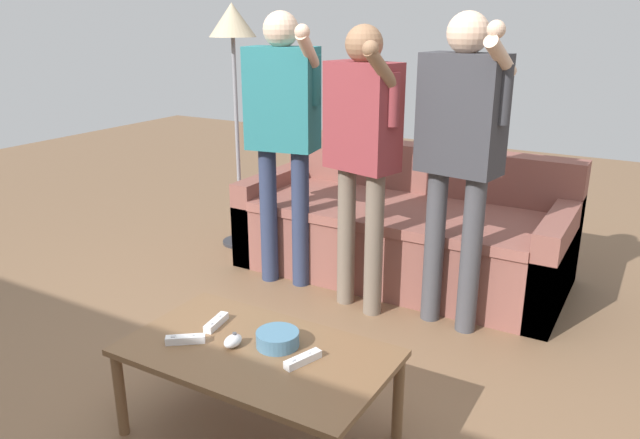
{
  "coord_description": "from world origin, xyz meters",
  "views": [
    {
      "loc": [
        1.4,
        -1.88,
        1.6
      ],
      "look_at": [
        0.07,
        0.41,
        0.72
      ],
      "focal_mm": 34.27,
      "sensor_mm": 36.0,
      "label": 1
    }
  ],
  "objects_px": {
    "player_left": "(282,120)",
    "coffee_table": "(257,360)",
    "game_remote_wand_near": "(185,339)",
    "game_remote_nunchuk": "(233,341)",
    "game_remote_wand_far": "(216,322)",
    "game_remote_wand_spare": "(303,359)",
    "player_center": "(362,139)",
    "player_right": "(460,139)",
    "couch": "(403,231)",
    "snack_bowl": "(278,339)",
    "floor_lamp": "(233,41)"
  },
  "relations": [
    {
      "from": "game_remote_nunchuk",
      "to": "game_remote_wand_far",
      "type": "bearing_deg",
      "value": 149.03
    },
    {
      "from": "game_remote_nunchuk",
      "to": "game_remote_wand_near",
      "type": "bearing_deg",
      "value": -158.19
    },
    {
      "from": "game_remote_wand_near",
      "to": "game_remote_wand_far",
      "type": "relative_size",
      "value": 0.95
    },
    {
      "from": "game_remote_wand_far",
      "to": "game_remote_wand_spare",
      "type": "height_order",
      "value": "same"
    },
    {
      "from": "player_left",
      "to": "player_center",
      "type": "relative_size",
      "value": 1.04
    },
    {
      "from": "floor_lamp",
      "to": "coffee_table",
      "type": "bearing_deg",
      "value": -51.11
    },
    {
      "from": "player_center",
      "to": "couch",
      "type": "bearing_deg",
      "value": 88.93
    },
    {
      "from": "game_remote_wand_near",
      "to": "game_remote_nunchuk",
      "type": "bearing_deg",
      "value": 21.81
    },
    {
      "from": "player_right",
      "to": "game_remote_wand_far",
      "type": "height_order",
      "value": "player_right"
    },
    {
      "from": "player_left",
      "to": "game_remote_wand_spare",
      "type": "relative_size",
      "value": 10.25
    },
    {
      "from": "snack_bowl",
      "to": "player_left",
      "type": "bearing_deg",
      "value": 122.25
    },
    {
      "from": "snack_bowl",
      "to": "game_remote_wand_spare",
      "type": "bearing_deg",
      "value": -21.04
    },
    {
      "from": "game_remote_nunchuk",
      "to": "game_remote_wand_spare",
      "type": "distance_m",
      "value": 0.3
    },
    {
      "from": "couch",
      "to": "floor_lamp",
      "type": "xyz_separation_m",
      "value": [
        -1.24,
        -0.11,
        1.17
      ]
    },
    {
      "from": "game_remote_nunchuk",
      "to": "player_center",
      "type": "distance_m",
      "value": 1.38
    },
    {
      "from": "player_center",
      "to": "player_right",
      "type": "relative_size",
      "value": 0.96
    },
    {
      "from": "coffee_table",
      "to": "player_left",
      "type": "distance_m",
      "value": 1.66
    },
    {
      "from": "game_remote_wand_spare",
      "to": "floor_lamp",
      "type": "bearing_deg",
      "value": 132.86
    },
    {
      "from": "player_left",
      "to": "player_center",
      "type": "xyz_separation_m",
      "value": [
        0.56,
        -0.09,
        -0.04
      ]
    },
    {
      "from": "coffee_table",
      "to": "game_remote_wand_far",
      "type": "distance_m",
      "value": 0.27
    },
    {
      "from": "coffee_table",
      "to": "player_left",
      "type": "xyz_separation_m",
      "value": [
        -0.74,
        1.32,
        0.69
      ]
    },
    {
      "from": "game_remote_nunchuk",
      "to": "floor_lamp",
      "type": "xyz_separation_m",
      "value": [
        -1.31,
        1.77,
        1.04
      ]
    },
    {
      "from": "player_right",
      "to": "game_remote_wand_spare",
      "type": "bearing_deg",
      "value": -96.2
    },
    {
      "from": "player_left",
      "to": "player_right",
      "type": "distance_m",
      "value": 1.08
    },
    {
      "from": "floor_lamp",
      "to": "game_remote_wand_spare",
      "type": "bearing_deg",
      "value": -47.14
    },
    {
      "from": "coffee_table",
      "to": "game_remote_wand_near",
      "type": "distance_m",
      "value": 0.29
    },
    {
      "from": "game_remote_nunchuk",
      "to": "game_remote_wand_near",
      "type": "height_order",
      "value": "game_remote_nunchuk"
    },
    {
      "from": "coffee_table",
      "to": "game_remote_wand_spare",
      "type": "height_order",
      "value": "game_remote_wand_spare"
    },
    {
      "from": "floor_lamp",
      "to": "snack_bowl",
      "type": "bearing_deg",
      "value": -48.97
    },
    {
      "from": "player_left",
      "to": "player_center",
      "type": "height_order",
      "value": "player_left"
    },
    {
      "from": "floor_lamp",
      "to": "player_right",
      "type": "xyz_separation_m",
      "value": [
        1.75,
        -0.45,
        -0.42
      ]
    },
    {
      "from": "coffee_table",
      "to": "floor_lamp",
      "type": "relative_size",
      "value": 0.61
    },
    {
      "from": "couch",
      "to": "game_remote_wand_far",
      "type": "xyz_separation_m",
      "value": [
        -0.1,
        -1.78,
        0.12
      ]
    },
    {
      "from": "coffee_table",
      "to": "snack_bowl",
      "type": "xyz_separation_m",
      "value": [
        0.05,
        0.07,
        0.07
      ]
    },
    {
      "from": "game_remote_wand_near",
      "to": "game_remote_wand_spare",
      "type": "xyz_separation_m",
      "value": [
        0.48,
        0.11,
        -0.0
      ]
    },
    {
      "from": "snack_bowl",
      "to": "floor_lamp",
      "type": "xyz_separation_m",
      "value": [
        -1.46,
        1.68,
        1.03
      ]
    },
    {
      "from": "player_left",
      "to": "coffee_table",
      "type": "bearing_deg",
      "value": -60.78
    },
    {
      "from": "snack_bowl",
      "to": "game_remote_nunchuk",
      "type": "height_order",
      "value": "snack_bowl"
    },
    {
      "from": "game_remote_wand_spare",
      "to": "game_remote_wand_near",
      "type": "bearing_deg",
      "value": -167.55
    },
    {
      "from": "game_remote_wand_spare",
      "to": "player_center",
      "type": "bearing_deg",
      "value": 107.15
    },
    {
      "from": "player_left",
      "to": "snack_bowl",
      "type": "bearing_deg",
      "value": -57.75
    },
    {
      "from": "game_remote_wand_near",
      "to": "game_remote_wand_spare",
      "type": "height_order",
      "value": "same"
    },
    {
      "from": "player_left",
      "to": "couch",
      "type": "bearing_deg",
      "value": 42.58
    },
    {
      "from": "game_remote_nunchuk",
      "to": "player_left",
      "type": "bearing_deg",
      "value": 115.59
    },
    {
      "from": "couch",
      "to": "player_center",
      "type": "relative_size",
      "value": 1.3
    },
    {
      "from": "snack_bowl",
      "to": "player_right",
      "type": "xyz_separation_m",
      "value": [
        0.29,
        1.22,
        0.61
      ]
    },
    {
      "from": "coffee_table",
      "to": "game_remote_wand_far",
      "type": "bearing_deg",
      "value": 164.15
    },
    {
      "from": "player_left",
      "to": "game_remote_wand_spare",
      "type": "bearing_deg",
      "value": -54.32
    },
    {
      "from": "game_remote_nunchuk",
      "to": "game_remote_wand_far",
      "type": "xyz_separation_m",
      "value": [
        -0.16,
        0.1,
        -0.01
      ]
    },
    {
      "from": "player_right",
      "to": "game_remote_wand_near",
      "type": "height_order",
      "value": "player_right"
    }
  ]
}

